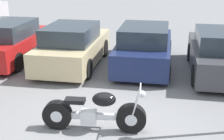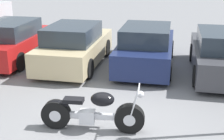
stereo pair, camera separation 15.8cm
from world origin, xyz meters
The scene contains 6 objects.
ground_plane centered at (0.00, 0.00, 0.00)m, with size 60.00×60.00×0.00m, color slate.
motorcycle centered at (-0.16, -0.08, 0.43)m, with size 2.31×0.62×1.05m.
parked_car_red centered at (-4.47, 4.53, 0.70)m, with size 1.88×4.25×1.51m.
parked_car_champagne centered at (-1.95, 4.29, 0.70)m, with size 1.88×4.25×1.51m.
parked_car_navy centered at (0.57, 4.61, 0.70)m, with size 1.88×4.25×1.51m.
parked_car_dark_grey centered at (3.08, 4.26, 0.70)m, with size 1.88×4.25×1.51m.
Camera 1 is at (1.35, -6.07, 3.53)m, focal length 50.00 mm.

